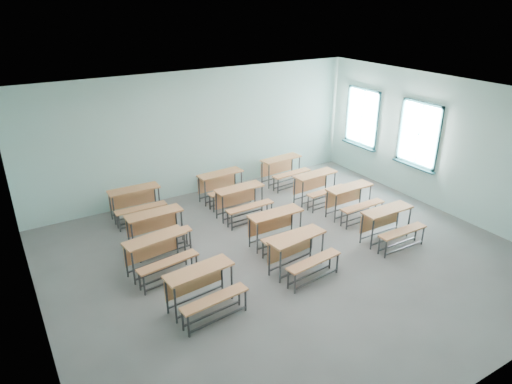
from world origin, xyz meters
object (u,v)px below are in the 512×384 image
desk_unit_r2c0 (157,225)px  desk_unit_r3c0 (136,199)px  desk_unit_r2c1 (242,198)px  desk_unit_r0c2 (390,221)px  desk_unit_r0c1 (300,249)px  desk_unit_r1c2 (352,197)px  desk_unit_r3c1 (223,183)px  desk_unit_r1c0 (158,251)px  desk_unit_r2c2 (318,184)px  desk_unit_r0c0 (203,284)px  desk_unit_r1c1 (278,225)px  desk_unit_r3c2 (283,167)px

desk_unit_r2c0 → desk_unit_r3c0: same height
desk_unit_r2c1 → desk_unit_r3c0: (-2.14, 1.21, 0.00)m
desk_unit_r0c2 → desk_unit_r0c1: bearing=179.3°
desk_unit_r1c2 → desk_unit_r3c1: (-2.19, 2.38, 0.00)m
desk_unit_r0c1 → desk_unit_r2c0: same height
desk_unit_r1c0 → desk_unit_r2c2: (4.58, 1.04, 0.00)m
desk_unit_r0c0 → desk_unit_r1c0: same height
desk_unit_r0c0 → desk_unit_r3c1: same height
desk_unit_r1c0 → desk_unit_r2c2: 4.70m
desk_unit_r1c2 → desk_unit_r2c0: size_ratio=1.00×
desk_unit_r1c1 → desk_unit_r0c0: bearing=-153.5°
desk_unit_r0c2 → desk_unit_r1c0: same height
desk_unit_r1c2 → desk_unit_r2c0: 4.54m
desk_unit_r3c0 → desk_unit_r2c2: bearing=-17.8°
desk_unit_r0c1 → desk_unit_r0c2: 2.30m
desk_unit_r1c1 → desk_unit_r2c0: bearing=148.9°
desk_unit_r3c2 → desk_unit_r0c2: bearing=-93.3°
desk_unit_r1c0 → desk_unit_r1c1: 2.51m
desk_unit_r3c0 → desk_unit_r0c1: bearing=-62.1°
desk_unit_r3c0 → desk_unit_r1c0: bearing=-97.4°
desk_unit_r2c2 → desk_unit_r3c2: size_ratio=0.99×
desk_unit_r2c0 → desk_unit_r3c2: bearing=18.8°
desk_unit_r0c2 → desk_unit_r2c1: same height
desk_unit_r0c0 → desk_unit_r3c2: bearing=36.9°
desk_unit_r3c0 → desk_unit_r1c1: bearing=-51.5°
desk_unit_r1c2 → desk_unit_r0c2: bearing=-97.0°
desk_unit_r0c2 → desk_unit_r2c0: size_ratio=1.00×
desk_unit_r1c0 → desk_unit_r3c1: same height
desk_unit_r0c0 → desk_unit_r0c1: 2.05m
desk_unit_r0c2 → desk_unit_r3c2: bearing=91.5°
desk_unit_r0c1 → desk_unit_r2c0: (-1.96, 2.35, 0.00)m
desk_unit_r0c1 → desk_unit_r2c1: size_ratio=1.05×
desk_unit_r1c1 → desk_unit_r2c0: size_ratio=1.00×
desk_unit_r0c2 → desk_unit_r1c0: (-4.60, 1.38, 0.00)m
desk_unit_r1c2 → desk_unit_r2c2: bearing=97.9°
desk_unit_r1c0 → desk_unit_r3c0: 2.50m
desk_unit_r0c0 → desk_unit_r3c0: size_ratio=1.05×
desk_unit_r0c1 → desk_unit_r2c2: (2.29, 2.37, 0.00)m
desk_unit_r1c0 → desk_unit_r2c1: size_ratio=1.06×
desk_unit_r0c2 → desk_unit_r1c0: size_ratio=0.93×
desk_unit_r0c1 → desk_unit_r0c2: bearing=-7.6°
desk_unit_r2c0 → desk_unit_r3c0: bearing=88.3°
desk_unit_r1c0 → desk_unit_r1c2: (4.74, -0.05, 0.00)m
desk_unit_r0c1 → desk_unit_r1c0: same height
desk_unit_r0c1 → desk_unit_r1c0: bearing=143.3°
desk_unit_r2c0 → desk_unit_r3c0: 1.46m
desk_unit_r2c1 → desk_unit_r3c1: same height
desk_unit_r1c0 → desk_unit_r3c1: 3.46m
desk_unit_r1c1 → desk_unit_r3c1: bearing=88.7°
desk_unit_r2c2 → desk_unit_r2c0: bearing=176.7°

